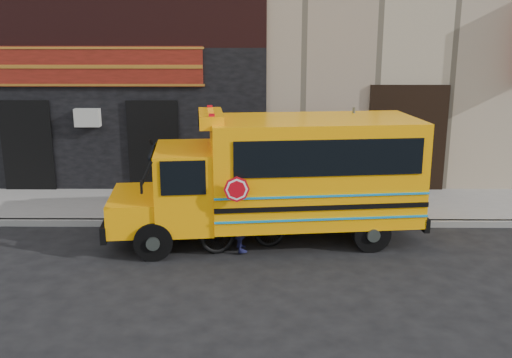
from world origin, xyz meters
The scene contains 7 objects.
ground centered at (0.00, 0.00, 0.00)m, with size 120.00×120.00×0.00m, color black.
curb centered at (0.00, 2.60, 0.07)m, with size 40.00×0.20×0.15m, color gray.
sidewalk centered at (0.00, 4.10, 0.07)m, with size 40.00×3.00×0.15m, color slate.
school_bus centered at (0.35, 1.73, 1.51)m, with size 7.10×2.90×2.92m.
sign_pole centered at (2.00, 2.65, 1.60)m, with size 0.06×0.25×2.88m.
bicycle centered at (-0.50, 1.00, 0.59)m, with size 0.55×1.96×1.18m, color black.
cyclist centered at (-0.57, 0.90, 0.85)m, with size 0.62×0.41×1.69m, color black.
Camera 1 is at (-0.16, -10.52, 4.54)m, focal length 40.00 mm.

